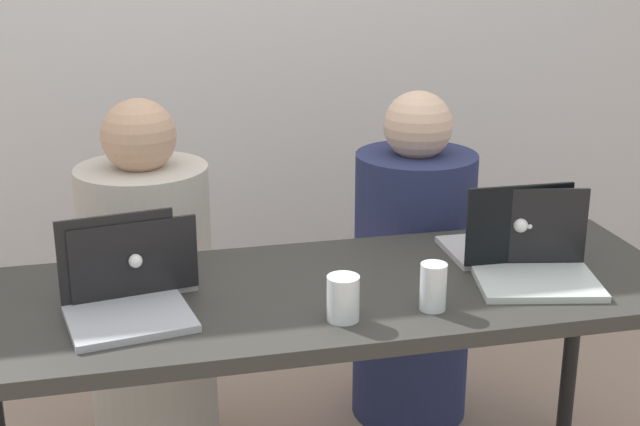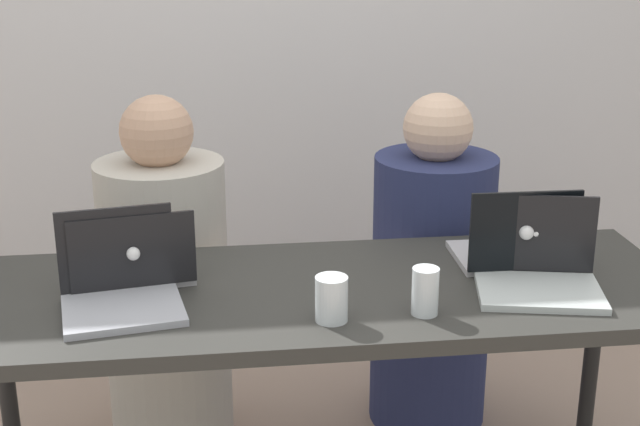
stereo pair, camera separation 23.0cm
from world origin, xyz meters
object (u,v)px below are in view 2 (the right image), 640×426
Objects in this scene: laptop_back_right at (514,248)px; laptop_front_left at (120,288)px; laptop_front_right at (538,271)px; laptop_back_left at (132,267)px; water_glass_center at (331,302)px; person_on_right at (431,281)px; water_glass_right at (425,294)px; person_on_left at (166,293)px.

laptop_front_left is (-1.04, -0.14, -0.00)m from laptop_back_right.
laptop_front_right is 1.02× the size of laptop_back_left.
person_on_right is at bearing 59.79° from water_glass_center.
water_glass_right is (0.23, 0.01, 0.00)m from water_glass_center.
laptop_back_left is at bearing 74.00° from laptop_front_left.
laptop_back_right is (0.97, -0.47, 0.29)m from person_on_left.
person_on_right is at bearing -76.82° from laptop_back_right.
laptop_back_left reaches higher than water_glass_center.
person_on_right is at bearing 111.76° from laptop_front_right.
person_on_left is 10.42× the size of water_glass_center.
laptop_back_left is 0.56m from water_glass_center.
laptop_front_right is 1.05m from laptop_front_left.
water_glass_center is at bearing -25.32° from laptop_front_left.
laptop_back_right reaches higher than water_glass_center.
water_glass_right is at bearing -148.73° from laptop_front_right.
laptop_front_left reaches higher than water_glass_right.
person_on_right is 1.16m from laptop_front_left.
laptop_front_left is at bearing 169.67° from water_glass_right.
water_glass_right is (-0.31, -0.28, -0.00)m from laptop_back_right.
laptop_front_right reaches higher than water_glass_center.
person_on_left is 1.01× the size of person_on_right.
water_glass_center is at bearing -155.58° from laptop_front_right.
person_on_left is 0.68m from laptop_front_left.
person_on_right is at bearing 74.09° from water_glass_right.
water_glass_center is (0.43, -0.76, 0.28)m from person_on_left.
laptop_front_right reaches higher than laptop_back_left.
laptop_back_right is at bearing 41.39° from water_glass_right.
laptop_front_right is at bearing 93.77° from laptop_back_right.
water_glass_center is at bearing 106.61° from person_on_left.
laptop_front_right is (0.98, -0.64, 0.28)m from person_on_left.
laptop_front_left is 2.72× the size of water_glass_right.
water_glass_right is at bearing 149.02° from laptop_back_left.
laptop_front_left is (-0.94, -0.62, 0.29)m from person_on_right.
laptop_back_left is at bearing 26.45° from person_on_right.
laptop_back_right is 0.42m from water_glass_right.
laptop_front_left is at bearing 74.00° from laptop_back_left.
water_glass_center is at bearing 139.72° from laptop_back_left.
laptop_back_right is 0.87× the size of laptop_back_left.
laptop_front_right is 0.34m from water_glass_right.
person_on_right is 9.65× the size of water_glass_right.
laptop_back_right is (-0.01, 0.16, 0.00)m from laptop_front_right.
water_glass_right is (0.71, -0.28, 0.01)m from laptop_back_left.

